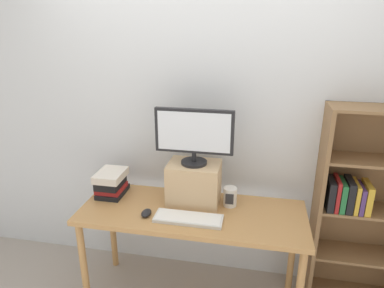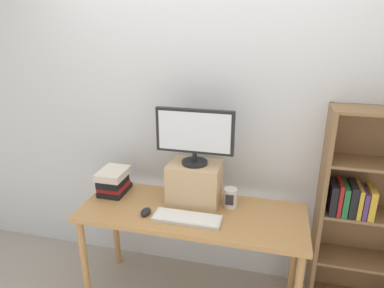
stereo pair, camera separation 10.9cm
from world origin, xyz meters
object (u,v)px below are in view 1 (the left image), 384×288
at_px(bookshelf_unit, 362,206).
at_px(book_stack, 111,183).
at_px(desk, 192,221).
at_px(computer_mouse, 146,213).
at_px(riser_box, 194,183).
at_px(keyboard, 189,218).
at_px(desk_speaker, 230,197).
at_px(computer_monitor, 194,134).

distance_m(bookshelf_unit, book_stack, 1.84).
relative_size(desk, book_stack, 5.99).
bearing_deg(book_stack, computer_mouse, -33.93).
bearing_deg(riser_box, desk, -85.09).
distance_m(keyboard, book_stack, 0.70).
bearing_deg(desk, desk_speaker, 25.86).
bearing_deg(bookshelf_unit, desk, -166.20).
relative_size(computer_monitor, book_stack, 2.07).
xyz_separation_m(bookshelf_unit, computer_monitor, (-1.19, -0.17, 0.52)).
bearing_deg(bookshelf_unit, keyboard, -160.58).
bearing_deg(desk, riser_box, 94.91).
bearing_deg(computer_monitor, computer_mouse, -138.60).
distance_m(keyboard, desk_speaker, 0.36).
relative_size(bookshelf_unit, keyboard, 3.29).
bearing_deg(computer_monitor, desk_speaker, -0.54).
xyz_separation_m(computer_monitor, computer_mouse, (-0.28, -0.25, -0.50)).
bearing_deg(book_stack, riser_box, 1.17).
bearing_deg(computer_monitor, riser_box, 90.00).
height_order(keyboard, book_stack, book_stack).
bearing_deg(keyboard, computer_mouse, 179.80).
xyz_separation_m(book_stack, desk_speaker, (0.90, 0.01, -0.03)).
bearing_deg(computer_mouse, riser_box, 41.57).
distance_m(computer_monitor, desk_speaker, 0.52).
xyz_separation_m(computer_monitor, book_stack, (-0.64, -0.01, -0.42)).
height_order(bookshelf_unit, riser_box, bookshelf_unit).
bearing_deg(book_stack, desk_speaker, 0.57).
height_order(desk, riser_box, riser_box).
bearing_deg(computer_monitor, book_stack, -178.97).
bearing_deg(bookshelf_unit, computer_monitor, -172.09).
xyz_separation_m(desk, riser_box, (-0.01, 0.13, 0.24)).
xyz_separation_m(desk, computer_monitor, (-0.01, 0.12, 0.61)).
bearing_deg(desk, keyboard, -89.20).
relative_size(desk, bookshelf_unit, 1.05).
bearing_deg(bookshelf_unit, book_stack, -174.47).
distance_m(computer_mouse, book_stack, 0.43).
height_order(computer_mouse, desk_speaker, desk_speaker).
height_order(book_stack, desk_speaker, book_stack).
distance_m(computer_monitor, book_stack, 0.76).
xyz_separation_m(computer_monitor, desk_speaker, (0.26, -0.00, -0.45)).
height_order(computer_monitor, computer_mouse, computer_monitor).
distance_m(desk, book_stack, 0.68).
height_order(bookshelf_unit, book_stack, bookshelf_unit).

